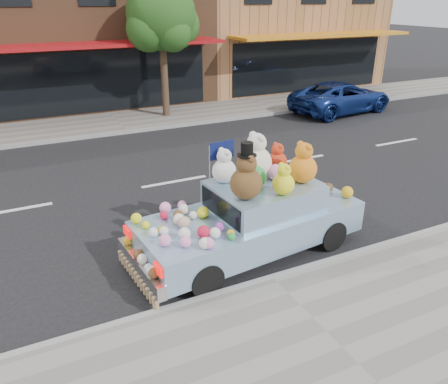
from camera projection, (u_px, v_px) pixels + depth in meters
ground at (174, 182)px, 11.68m from camera, size 120.00×120.00×0.00m
near_sidewalk at (326, 335)px, 6.31m from camera, size 60.00×3.00×0.12m
far_sidewalk at (118, 122)px, 17.00m from camera, size 60.00×3.00×0.12m
near_kerb at (272, 279)px, 7.54m from camera, size 60.00×0.12×0.13m
far_kerb at (127, 132)px, 15.77m from camera, size 60.00×0.12×0.13m
storefront_mid at (82, 18)px, 20.03m from camera, size 10.00×9.80×7.30m
storefront_right at (269, 14)px, 23.98m from camera, size 10.00×9.80×7.30m
street_tree at (162, 21)px, 16.36m from camera, size 3.00×2.70×5.22m
car_blue at (341, 97)px, 18.45m from camera, size 4.84×2.67×1.28m
art_car at (252, 213)px, 8.22m from camera, size 4.63×2.18×2.36m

